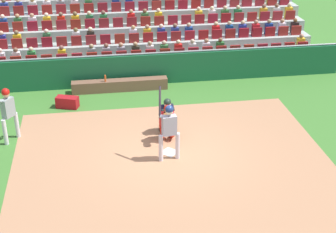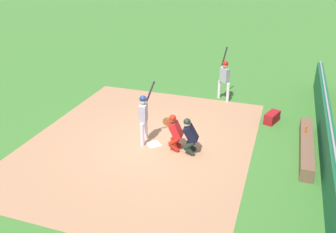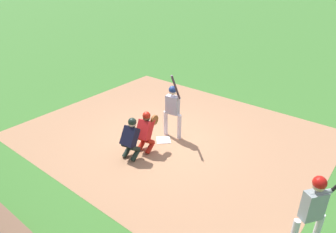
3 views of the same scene
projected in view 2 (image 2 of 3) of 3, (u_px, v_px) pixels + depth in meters
name	position (u px, v px, depth m)	size (l,w,h in m)	color
ground_plane	(154.00, 145.00, 12.52)	(160.00, 160.00, 0.00)	#3A722C
infield_dirt_patch	(141.00, 142.00, 12.67)	(9.32, 7.63, 0.01)	#A77754
home_plate_marker	(154.00, 144.00, 12.52)	(0.44, 0.44, 0.02)	white
batter_at_plate	(144.00, 114.00, 12.23)	(0.65, 0.51, 2.24)	silver
catcher_crouching	(174.00, 130.00, 11.97)	(0.49, 0.73, 1.28)	#B01C10
home_plate_umpire	(190.00, 134.00, 11.75)	(0.49, 0.52, 1.26)	black
dugout_wall	(329.00, 156.00, 10.66)	(15.88, 0.24, 1.29)	#175734
dugout_bench	(306.00, 146.00, 11.98)	(3.68, 0.40, 0.44)	brown
water_bottle_on_bench	(306.00, 129.00, 12.32)	(0.07, 0.07, 0.26)	#D05423
equipment_duffel_bag	(272.00, 117.00, 14.04)	(0.78, 0.36, 0.41)	maroon
on_deck_batter	(224.00, 76.00, 15.73)	(0.80, 0.63, 2.28)	silver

